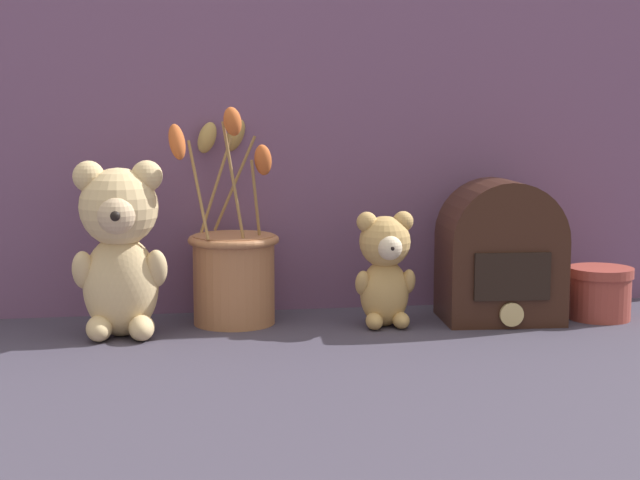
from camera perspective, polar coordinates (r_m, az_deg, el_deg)
The scene contains 7 objects.
ground_plane at distance 1.34m, azimuth 0.14°, elevation -5.42°, with size 4.00×4.00×0.00m, color #3D3847.
backdrop_wall at distance 1.47m, azimuth -0.92°, elevation 8.02°, with size 1.30×0.02×0.62m.
teddy_bear_large at distance 1.32m, azimuth -11.59°, elevation -0.33°, with size 0.13×0.12×0.24m.
teddy_bear_medium at distance 1.37m, azimuth 3.80°, elevation -1.57°, with size 0.09×0.08×0.16m.
flower_vase at distance 1.39m, azimuth -5.07°, elevation -1.52°, with size 0.16×0.16×0.31m.
vintage_radio at distance 1.42m, azimuth 10.44°, elevation -0.88°, with size 0.17×0.14×0.20m.
decorative_tin_tall at distance 1.47m, azimuth 15.98°, elevation -2.97°, with size 0.09×0.09×0.08m.
Camera 1 is at (-0.21, -1.29, 0.31)m, focal length 55.00 mm.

